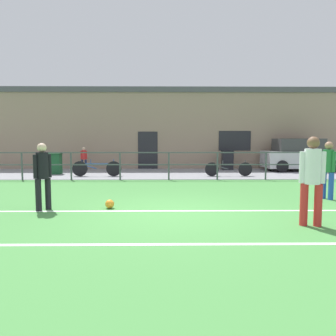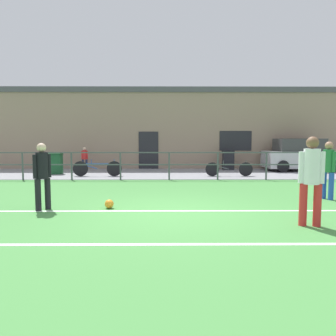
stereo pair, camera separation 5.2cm
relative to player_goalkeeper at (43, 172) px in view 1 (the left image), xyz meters
The scene contains 16 objects.
ground 3.19m from the player_goalkeeper, ahead, with size 60.00×44.00×0.04m, color #478C42.
field_line_touchline 3.17m from the player_goalkeeper, ahead, with size 36.00×0.11×0.00m, color white.
field_line_hash 4.07m from the player_goalkeeper, 40.05° to the right, with size 36.00×0.11×0.00m, color white.
pavement_strip 8.76m from the player_goalkeeper, 69.60° to the left, with size 48.00×5.00×0.02m, color gray.
perimeter_fence 6.43m from the player_goalkeeper, 61.81° to the left, with size 36.07×0.07×1.15m.
clubhouse_facade 12.33m from the player_goalkeeper, 75.64° to the left, with size 28.00×2.56×4.58m.
player_goalkeeper is the anchor object (origin of this frame).
player_striker 5.85m from the player_goalkeeper, 14.54° to the right, with size 0.46×0.30×1.72m.
player_winger 7.51m from the player_goalkeeper, 10.11° to the left, with size 0.28×0.41×1.60m.
soccer_ball_match 1.73m from the player_goalkeeper, ahead, with size 0.22×0.22×0.22m, color orange.
spectator_child 9.69m from the player_goalkeeper, 98.31° to the left, with size 0.33×0.22×1.25m.
parked_car_red 13.78m from the player_goalkeeper, 43.15° to the left, with size 3.89×1.89×1.69m.
bicycle_parked_0 6.89m from the player_goalkeeper, 91.39° to the left, with size 2.19×0.04×0.77m.
bicycle_parked_1 8.97m from the player_goalkeeper, 50.14° to the left, with size 2.13×0.04×0.72m.
trash_bin_0 8.20m from the player_goalkeeper, 106.55° to the left, with size 0.56×0.48×0.99m.
trash_bin_1 11.81m from the player_goalkeeper, 57.77° to the left, with size 0.61×0.52×1.04m.
Camera 1 is at (-0.20, -7.23, 1.66)m, focal length 34.61 mm.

